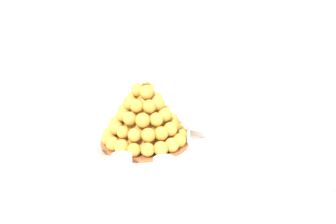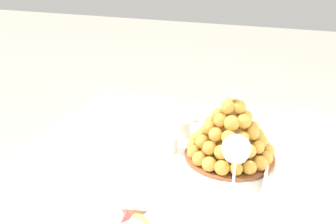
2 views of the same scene
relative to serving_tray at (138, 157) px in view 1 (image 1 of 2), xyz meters
The scene contains 9 objects.
buffet_table 0.28m from the serving_tray, 13.55° to the right, with size 1.38×0.98×0.75m.
serving_tray is the anchor object (origin of this frame).
croquembouche 0.12m from the serving_tray, 103.68° to the left, with size 0.27×0.27×0.22m.
dessert_cup_left 0.26m from the serving_tray, 158.95° to the right, with size 0.05×0.05×0.06m.
dessert_cup_mid_left 0.14m from the serving_tray, 140.92° to the right, with size 0.06×0.06×0.06m.
dessert_cup_centre 0.10m from the serving_tray, 89.47° to the right, with size 0.06×0.06×0.05m.
dessert_cup_mid_right 0.16m from the serving_tray, 38.13° to the right, with size 0.06×0.06×0.06m.
dessert_cup_right 0.25m from the serving_tray, 20.51° to the right, with size 0.06×0.06×0.05m.
wine_glass 0.19m from the serving_tray, 49.51° to the left, with size 0.08×0.08×0.15m.
Camera 1 is at (0.26, -0.95, 1.32)m, focal length 47.23 mm.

